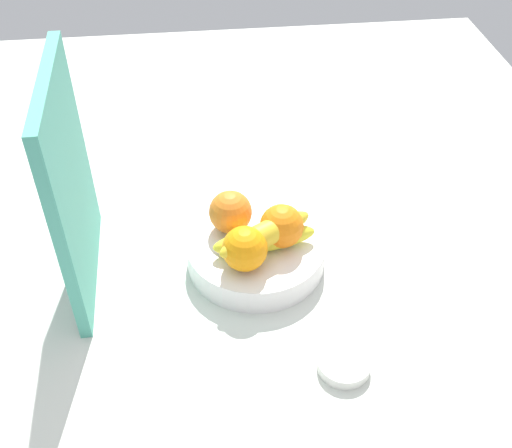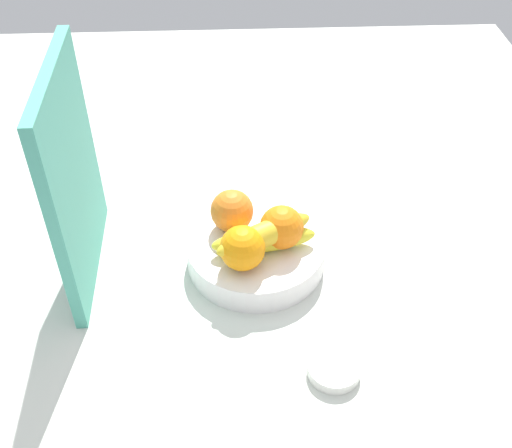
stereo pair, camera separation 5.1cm
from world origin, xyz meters
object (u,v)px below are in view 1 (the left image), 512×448
(banana_bunch, at_px, (265,237))
(orange_front_left, at_px, (230,212))
(orange_front_right, at_px, (245,249))
(orange_center, at_px, (282,226))
(fruit_bowl, at_px, (256,252))
(jar_lid, at_px, (344,364))
(cutting_board, at_px, (71,187))

(banana_bunch, bearing_deg, orange_front_left, 39.24)
(orange_front_right, xyz_separation_m, orange_center, (0.05, -0.06, 0.00))
(fruit_bowl, bearing_deg, orange_front_left, 44.31)
(orange_front_right, height_order, banana_bunch, orange_front_right)
(fruit_bowl, relative_size, jar_lid, 3.01)
(fruit_bowl, xyz_separation_m, cutting_board, (0.01, 0.28, 0.16))
(orange_front_left, height_order, cutting_board, cutting_board)
(orange_center, height_order, jar_lid, orange_center)
(cutting_board, bearing_deg, orange_front_right, -104.89)
(cutting_board, bearing_deg, banana_bunch, -97.70)
(orange_front_right, height_order, jar_lid, orange_front_right)
(fruit_bowl, distance_m, orange_center, 0.07)
(orange_center, relative_size, cutting_board, 0.20)
(orange_center, bearing_deg, orange_front_left, 60.72)
(orange_front_left, bearing_deg, cutting_board, 97.14)
(orange_front_left, height_order, banana_bunch, orange_front_left)
(orange_front_left, distance_m, cutting_board, 0.26)
(orange_front_right, bearing_deg, orange_center, -54.77)
(orange_center, bearing_deg, banana_bunch, 119.83)
(orange_front_right, bearing_deg, jar_lid, -145.15)
(orange_front_left, bearing_deg, fruit_bowl, -135.69)
(orange_front_left, height_order, orange_front_right, same)
(orange_front_left, xyz_separation_m, banana_bunch, (-0.06, -0.05, -0.00))
(orange_center, xyz_separation_m, jar_lid, (-0.22, -0.06, -0.07))
(orange_front_left, distance_m, orange_front_right, 0.09)
(orange_front_right, xyz_separation_m, cutting_board, (0.06, 0.25, 0.10))
(fruit_bowl, bearing_deg, orange_front_right, 155.27)
(orange_front_left, xyz_separation_m, orange_front_right, (-0.09, -0.01, 0.00))
(orange_front_right, relative_size, orange_center, 1.00)
(fruit_bowl, distance_m, orange_front_left, 0.08)
(fruit_bowl, height_order, banana_bunch, banana_bunch)
(banana_bunch, relative_size, cutting_board, 0.48)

